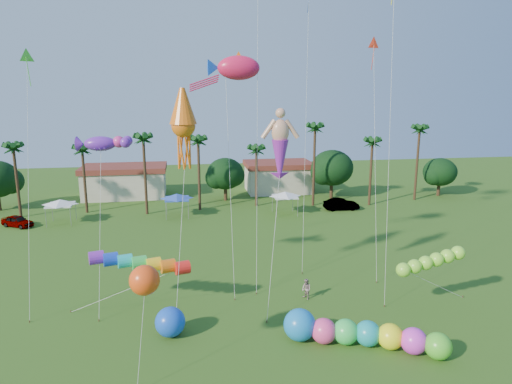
{
  "coord_description": "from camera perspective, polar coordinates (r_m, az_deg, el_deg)",
  "views": [
    {
      "loc": [
        -4.92,
        -20.87,
        15.97
      ],
      "look_at": [
        0.0,
        10.0,
        9.0
      ],
      "focal_mm": 32.0,
      "sensor_mm": 36.0,
      "label": 1
    }
  ],
  "objects": [
    {
      "name": "tree_line",
      "position": [
        66.46,
        -1.58,
        2.43
      ],
      "size": [
        69.46,
        8.91,
        11.0
      ],
      "color": "#3A2819",
      "rests_on": "ground"
    },
    {
      "name": "buildings_row",
      "position": [
        72.26,
        -7.43,
        1.31
      ],
      "size": [
        35.0,
        7.0,
        4.0
      ],
      "color": "beige",
      "rests_on": "ground"
    },
    {
      "name": "tent_row",
      "position": [
        58.72,
        -9.87,
        -0.63
      ],
      "size": [
        31.0,
        4.0,
        0.6
      ],
      "color": "white",
      "rests_on": "ground"
    },
    {
      "name": "car_a",
      "position": [
        61.7,
        -27.66,
        -3.25
      ],
      "size": [
        4.3,
        3.44,
        1.37
      ],
      "primitive_type": "imported",
      "rotation": [
        0.0,
        0.0,
        1.04
      ],
      "color": "#4C4C54",
      "rests_on": "ground"
    },
    {
      "name": "car_b",
      "position": [
        63.41,
        10.61,
        -1.51
      ],
      "size": [
        4.78,
        1.77,
        1.56
      ],
      "primitive_type": "imported",
      "rotation": [
        0.0,
        0.0,
        1.55
      ],
      "color": "#4C4C54",
      "rests_on": "ground"
    },
    {
      "name": "spectator_b",
      "position": [
        36.6,
        6.31,
        -11.98
      ],
      "size": [
        0.9,
        0.98,
        1.63
      ],
      "primitive_type": "imported",
      "rotation": [
        0.0,
        0.0,
        -1.13
      ],
      "color": "#A28887",
      "rests_on": "ground"
    },
    {
      "name": "caterpillar_inflatable",
      "position": [
        31.01,
        12.64,
        -16.87
      ],
      "size": [
        9.98,
        5.63,
        2.12
      ],
      "rotation": [
        0.0,
        0.0,
        -0.4
      ],
      "color": "#FF4390",
      "rests_on": "ground"
    },
    {
      "name": "blue_ball",
      "position": [
        31.87,
        -10.68,
        -15.68
      ],
      "size": [
        2.0,
        2.0,
        2.0
      ],
      "primitive_type": "sphere",
      "color": "blue",
      "rests_on": "ground"
    },
    {
      "name": "rainbow_tube",
      "position": [
        33.86,
        -12.29,
        -9.41
      ],
      "size": [
        10.11,
        2.12,
        3.96
      ],
      "color": "red",
      "rests_on": "ground"
    },
    {
      "name": "green_worm",
      "position": [
        35.05,
        17.94,
        -9.25
      ],
      "size": [
        8.91,
        2.68,
        3.94
      ],
      "color": "#8EF035",
      "rests_on": "ground"
    },
    {
      "name": "orange_ball_kite",
      "position": [
        26.07,
        -13.76,
        -10.67
      ],
      "size": [
        1.99,
        2.44,
        6.69
      ],
      "color": "#FF4B14",
      "rests_on": "ground"
    },
    {
      "name": "merman_kite",
      "position": [
        33.88,
        3.02,
        5.41
      ],
      "size": [
        2.8,
        4.83,
        14.28
      ],
      "color": "tan",
      "rests_on": "ground"
    },
    {
      "name": "fish_kite",
      "position": [
        37.48,
        -2.18,
        15.24
      ],
      "size": [
        5.36,
        6.07,
        18.79
      ],
      "color": "#E8194C",
      "rests_on": "ground"
    },
    {
      "name": "squid_kite",
      "position": [
        33.09,
        -9.07,
        8.19
      ],
      "size": [
        2.38,
        6.18,
        16.29
      ],
      "color": "orange",
      "rests_on": "ground"
    },
    {
      "name": "lobster_kite",
      "position": [
        36.23,
        -18.89,
        5.74
      ],
      "size": [
        4.59,
        6.45,
        12.88
      ],
      "color": "purple",
      "rests_on": "ground"
    },
    {
      "name": "delta_kite_red",
      "position": [
        42.36,
        14.51,
        17.08
      ],
      "size": [
        1.36,
        5.21,
        20.53
      ],
      "color": "#FA381B",
      "rests_on": "ground"
    },
    {
      "name": "delta_kite_green",
      "position": [
        37.8,
        -26.72,
        14.43
      ],
      "size": [
        1.1,
        5.29,
        18.96
      ],
      "color": "#4DE335",
      "rests_on": "ground"
    }
  ]
}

